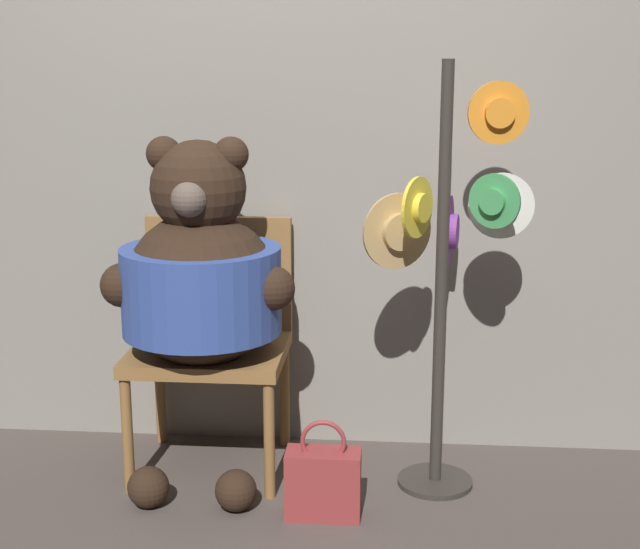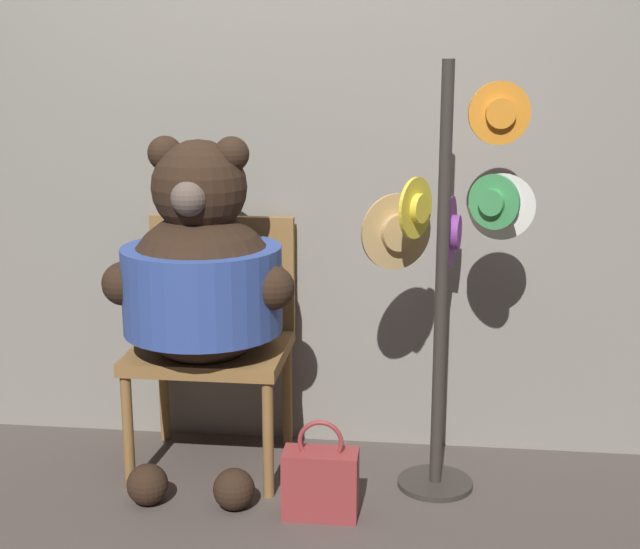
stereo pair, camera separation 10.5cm
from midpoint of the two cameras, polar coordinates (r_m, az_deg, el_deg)
ground_plane at (r=3.27m, az=-1.94°, el=-14.69°), size 14.00×14.00×0.00m
wall_back at (r=3.55m, az=-0.50°, el=7.56°), size 8.00×0.10×2.35m
chair at (r=3.48m, az=-5.88°, el=-3.53°), size 0.58×0.52×0.95m
teddy_bear at (r=3.26m, az=-6.67°, el=-0.28°), size 0.70×0.62×1.29m
hat_display_rack at (r=3.16m, az=9.15°, el=0.89°), size 0.59×0.59×1.55m
handbag_on_ground at (r=3.16m, az=1.01°, el=-13.13°), size 0.26×0.12×0.35m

